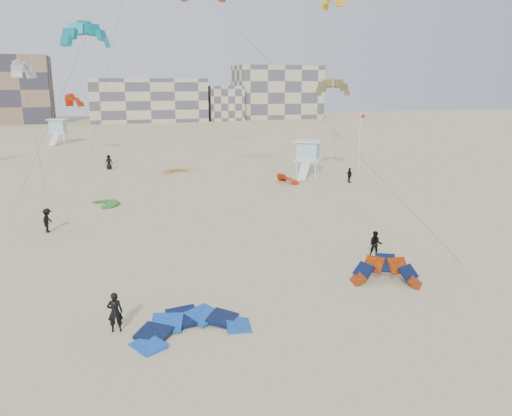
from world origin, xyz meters
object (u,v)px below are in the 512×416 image
object	(u,v)px
kitesurfer_main	(115,312)
kite_ground_blue	(191,331)
lifeguard_tower_near	(308,158)
kite_ground_orange	(385,282)

from	to	relation	value
kitesurfer_main	kite_ground_blue	bearing A→B (deg)	167.61
kitesurfer_main	lifeguard_tower_near	bearing A→B (deg)	-120.29
lifeguard_tower_near	kitesurfer_main	bearing A→B (deg)	-91.75
kitesurfer_main	kite_ground_orange	bearing A→B (deg)	-169.83
kite_ground_orange	lifeguard_tower_near	distance (m)	32.86
kite_ground_orange	lifeguard_tower_near	size ratio (longest dim) A/B	0.56
kite_ground_blue	kitesurfer_main	bearing A→B (deg)	154.12
kite_ground_blue	lifeguard_tower_near	world-z (taller)	lifeguard_tower_near
lifeguard_tower_near	kite_ground_orange	bearing A→B (deg)	-72.34
kite_ground_orange	kitesurfer_main	xyz separation A→B (m)	(-14.25, -1.45, 0.91)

